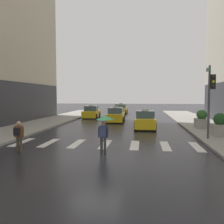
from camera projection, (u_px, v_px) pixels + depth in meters
ground_plane at (96, 157)px, 11.64m from camera, size 160.00×160.00×0.00m
crosswalk_markings at (105, 144)px, 14.61m from camera, size 11.30×2.80×0.01m
traffic_light_pole at (211, 91)px, 15.55m from camera, size 0.44×0.84×4.80m
taxi_lead at (145, 120)px, 21.89m from camera, size 1.93×4.54×1.80m
taxi_second at (116, 115)px, 27.37m from camera, size 2.01×4.58×1.80m
taxi_third at (92, 112)px, 32.31m from camera, size 2.02×4.58×1.80m
taxi_fourth at (121, 109)px, 39.62m from camera, size 2.02×4.58×1.80m
pedestrian_with_umbrella at (105, 124)px, 12.36m from camera, size 0.96×0.96×1.94m
pedestrian_with_backpack at (19, 134)px, 12.41m from camera, size 0.55×0.43×1.65m
planter_near_corner at (220, 125)px, 17.02m from camera, size 1.10×1.10×1.60m
planter_mid_block at (202, 120)px, 21.02m from camera, size 1.10×1.10×1.60m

